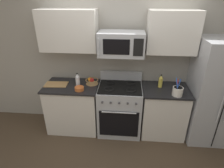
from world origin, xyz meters
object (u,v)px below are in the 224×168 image
fruit_basket (92,81)px  bottle_oil (161,81)px  microwave (121,44)px  bottle_vinegar (78,80)px  cutting_board (56,84)px  prep_bowl (79,88)px  refrigerator (215,92)px  utensil_crock (178,91)px  range_oven (120,108)px

fruit_basket → bottle_oil: (1.21, -0.02, 0.06)m
microwave → bottle_vinegar: microwave is taller
cutting_board → prep_bowl: (0.46, -0.16, 0.02)m
refrigerator → bottle_oil: 0.91m
utensil_crock → fruit_basket: bearing=168.1°
bottle_oil → microwave: bearing=-175.9°
bottle_oil → refrigerator: bearing=-6.0°
fruit_basket → microwave: bearing=-8.2°
range_oven → bottle_vinegar: (-0.74, -0.02, 0.55)m
utensil_crock → bottle_oil: size_ratio=1.35×
refrigerator → bottle_vinegar: (-2.32, -0.00, 0.13)m
utensil_crock → cutting_board: utensil_crock is taller
range_oven → refrigerator: (1.58, -0.02, 0.42)m
microwave → bottle_vinegar: bearing=-176.3°
refrigerator → microwave: 1.76m
bottle_vinegar → bottle_oil: 1.43m
range_oven → bottle_vinegar: 0.92m
fruit_basket → bottle_oil: size_ratio=1.00×
range_oven → fruit_basket: size_ratio=4.76×
microwave → utensil_crock: (0.92, -0.23, -0.68)m
microwave → bottle_oil: (0.69, 0.05, -0.65)m
range_oven → cutting_board: (-1.14, -0.00, 0.44)m
refrigerator → cutting_board: (-2.72, 0.02, 0.03)m
range_oven → prep_bowl: size_ratio=6.88×
fruit_basket → prep_bowl: fruit_basket is taller
utensil_crock → bottle_vinegar: bearing=173.8°
cutting_board → prep_bowl: prep_bowl is taller
fruit_basket → cutting_board: fruit_basket is taller
microwave → prep_bowl: microwave is taller
microwave → prep_bowl: (-0.68, -0.19, -0.72)m
refrigerator → bottle_oil: size_ratio=7.76×
refrigerator → microwave: size_ratio=2.48×
utensil_crock → cutting_board: 2.07m
utensil_crock → bottle_oil: 0.36m
utensil_crock → prep_bowl: (-1.60, 0.04, -0.05)m
utensil_crock → refrigerator: bearing=15.5°
bottle_vinegar → prep_bowl: (0.06, -0.14, -0.08)m
utensil_crock → bottle_vinegar: 1.67m
refrigerator → bottle_oil: bearing=174.0°
range_oven → utensil_crock: size_ratio=3.50×
cutting_board → prep_bowl: size_ratio=2.48×
utensil_crock → cutting_board: size_ratio=0.79×
utensil_crock → bottle_vinegar: (-1.66, 0.18, 0.04)m
range_oven → cutting_board: bearing=-179.9°
refrigerator → bottle_oil: refrigerator is taller
utensil_crock → fruit_basket: size_ratio=1.36×
bottle_oil → prep_bowl: size_ratio=1.45×
range_oven → refrigerator: size_ratio=0.61×
microwave → utensil_crock: bearing=-14.0°
refrigerator → bottle_vinegar: bearing=-179.9°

